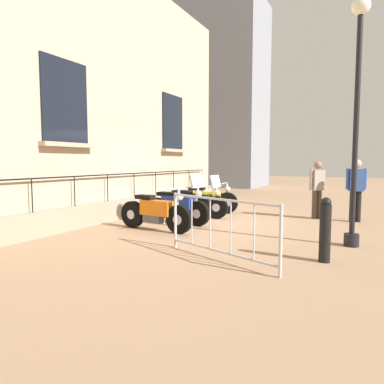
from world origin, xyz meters
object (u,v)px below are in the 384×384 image
pedestrian_standing (317,186)px  motorcycle_yellow (206,200)px  crowd_barrier (220,227)px  pedestrian_walking (356,187)px  motorcycle_orange (155,213)px  motorcycle_blue (177,207)px  lamppost (357,104)px  bollard (325,230)px  motorcycle_black (194,202)px

pedestrian_standing → motorcycle_yellow: bearing=-173.6°
crowd_barrier → pedestrian_walking: bearing=70.2°
motorcycle_orange → motorcycle_blue: (0.01, 1.05, 0.03)m
lamppost → bollard: size_ratio=4.37×
motorcycle_yellow → lamppost: lamppost is taller
pedestrian_walking → bollard: bearing=-93.6°
motorcycle_blue → pedestrian_walking: pedestrian_walking is taller
motorcycle_orange → crowd_barrier: size_ratio=0.93×
motorcycle_yellow → pedestrian_standing: pedestrian_standing is taller
motorcycle_yellow → pedestrian_walking: 4.38m
motorcycle_black → motorcycle_yellow: (-0.05, 1.01, -0.03)m
motorcycle_black → pedestrian_standing: size_ratio=1.31×
motorcycle_black → bollard: bearing=-38.3°
motorcycle_yellow → crowd_barrier: (2.49, -4.86, 0.16)m
motorcycle_blue → pedestrian_walking: bearing=30.1°
motorcycle_orange → pedestrian_standing: size_ratio=1.26×
pedestrian_standing → bollard: bearing=-80.9°
crowd_barrier → motorcycle_blue: bearing=131.0°
motorcycle_black → lamppost: lamppost is taller
lamppost → crowd_barrier: (-1.90, -2.07, -2.15)m
crowd_barrier → pedestrian_walking: 5.44m
motorcycle_blue → motorcycle_orange: bearing=-90.3°
motorcycle_blue → motorcycle_yellow: size_ratio=0.98×
motorcycle_yellow → motorcycle_blue: bearing=-85.8°
bollard → motorcycle_black: bearing=141.7°
motorcycle_yellow → lamppost: 5.69m
motorcycle_black → bollard: 5.10m
motorcycle_blue → crowd_barrier: (2.34, -2.68, 0.12)m
crowd_barrier → pedestrian_walking: size_ratio=1.32×
motorcycle_yellow → pedestrian_standing: 3.38m
pedestrian_walking → lamppost: bearing=-88.9°
pedestrian_standing → pedestrian_walking: size_ratio=0.97×
lamppost → motorcycle_yellow: bearing=147.5°
motorcycle_black → lamppost: size_ratio=0.47×
motorcycle_black → lamppost: 5.21m
lamppost → pedestrian_standing: 3.79m
motorcycle_blue → pedestrian_standing: 4.09m
motorcycle_black → pedestrian_walking: bearing=16.4°
motorcycle_orange → pedestrian_walking: size_ratio=1.22×
pedestrian_walking → crowd_barrier: bearing=-109.8°
lamppost → motorcycle_blue: bearing=171.7°
motorcycle_black → pedestrian_standing: 3.59m
crowd_barrier → bollard: 1.71m
bollard → pedestrian_walking: bearing=86.4°
motorcycle_yellow → motorcycle_black: bearing=-87.0°
crowd_barrier → pedestrian_standing: 5.31m
motorcycle_yellow → crowd_barrier: crowd_barrier is taller
motorcycle_black → motorcycle_yellow: size_ratio=1.06×
pedestrian_standing → crowd_barrier: bearing=-99.0°
crowd_barrier → pedestrian_standing: size_ratio=1.36×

